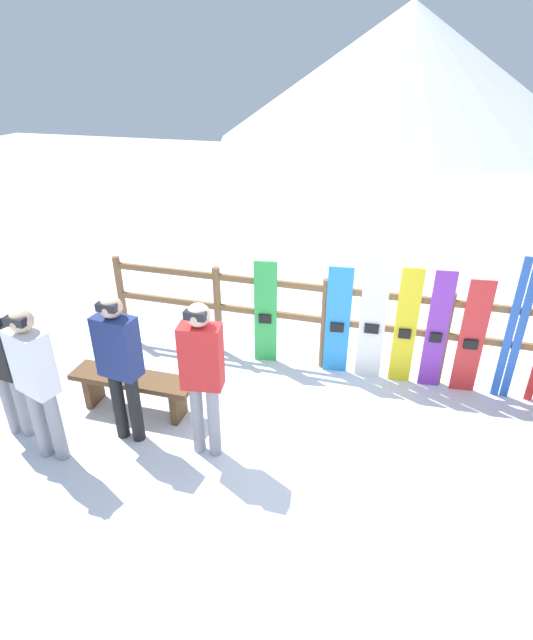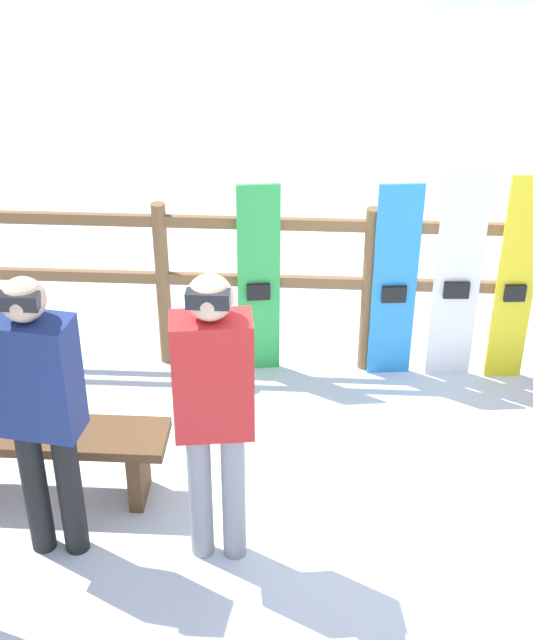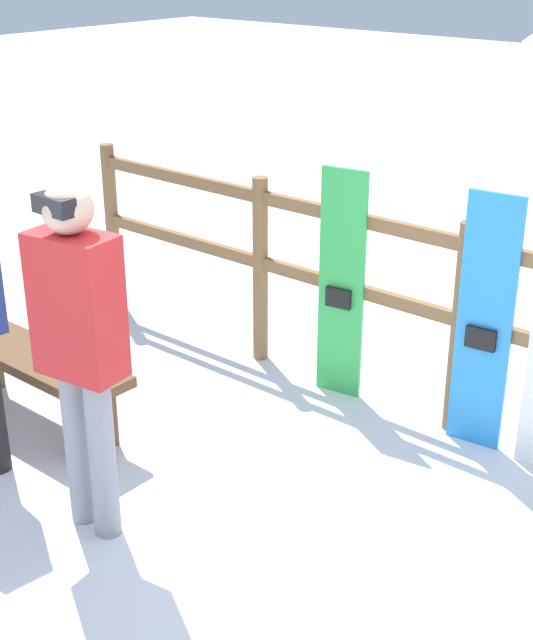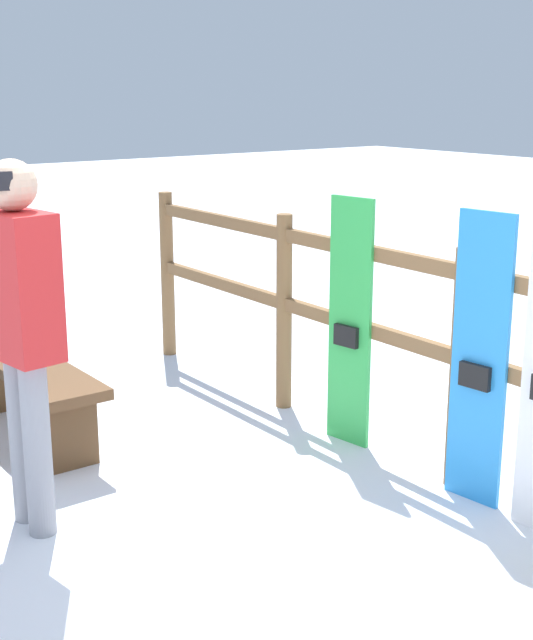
# 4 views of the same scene
# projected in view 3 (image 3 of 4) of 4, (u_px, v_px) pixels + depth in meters

# --- Properties ---
(ground_plane) EXTENTS (40.00, 40.00, 0.00)m
(ground_plane) POSITION_uv_depth(u_px,v_px,m) (258.00, 579.00, 3.97)
(ground_plane) COLOR white
(fence) EXTENTS (5.90, 0.10, 1.25)m
(fence) POSITION_uv_depth(u_px,v_px,m) (461.00, 310.00, 4.89)
(fence) COLOR brown
(fence) RESTS_ON ground
(bench) EXTENTS (1.44, 0.36, 0.46)m
(bench) POSITION_uv_depth(u_px,v_px,m) (29.00, 369.00, 5.12)
(bench) COLOR brown
(bench) RESTS_ON ground
(person_red) EXTENTS (0.42, 0.27, 1.71)m
(person_red) POSITION_uv_depth(u_px,v_px,m) (79.00, 337.00, 3.94)
(person_red) COLOR gray
(person_red) RESTS_ON ground
(snowboard_green) EXTENTS (0.30, 0.09, 1.43)m
(snowboard_green) POSITION_uv_depth(u_px,v_px,m) (341.00, 286.00, 5.31)
(snowboard_green) COLOR green
(snowboard_green) RESTS_ON ground
(snowboard_blue) EXTENTS (0.31, 0.08, 1.45)m
(snowboard_blue) POSITION_uv_depth(u_px,v_px,m) (484.00, 325.00, 4.76)
(snowboard_blue) COLOR #288CE0
(snowboard_blue) RESTS_ON ground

